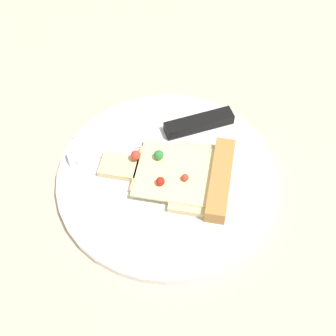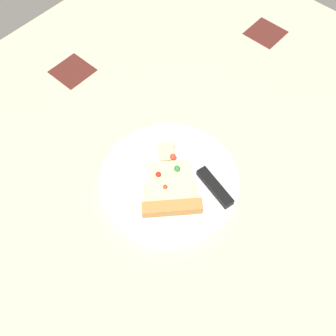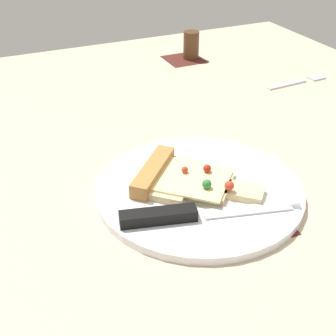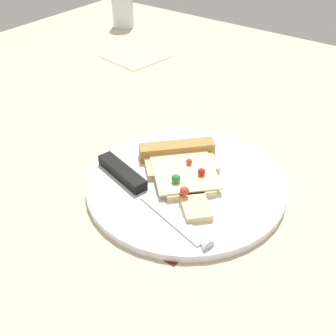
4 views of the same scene
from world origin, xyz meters
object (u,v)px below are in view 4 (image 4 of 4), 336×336
Objects in this scene: plate at (186,185)px; pizza_slice at (182,167)px; knife at (140,188)px; drinking_glass at (123,10)px; napkin at (136,56)px.

pizza_slice reaches higher than plate.
drinking_glass is at bearing -122.39° from knife.
napkin is at bearing -88.29° from pizza_slice.
drinking_glass reaches higher than pizza_slice.
plate is 77.09cm from drinking_glass.
pizza_slice is 74.50cm from drinking_glass.
drinking_glass is at bearing 48.65° from napkin.
knife reaches higher than plate.
drinking_glass is at bearing 48.40° from plate.
drinking_glass is (56.96, 53.56, 2.98)cm from knife.
napkin is (41.20, 35.66, -1.58)cm from knife.
drinking_glass reaches higher than napkin.
plate is 3.11× the size of drinking_glass.
knife is 54.51cm from napkin.
drinking_glass is (51.11, 57.56, 4.17)cm from plate.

